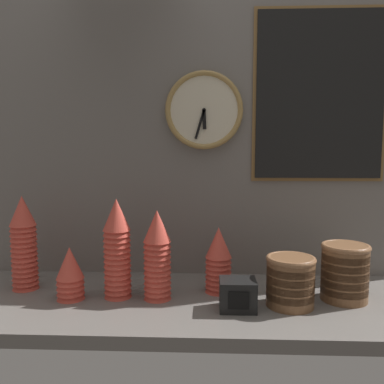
% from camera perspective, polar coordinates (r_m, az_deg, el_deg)
% --- Properties ---
extents(ground_plane, '(1.60, 0.56, 0.04)m').
position_cam_1_polar(ground_plane, '(1.37, 0.82, -15.36)').
color(ground_plane, slate).
extents(wall_tiled_back, '(1.60, 0.03, 1.05)m').
position_cam_1_polar(wall_tiled_back, '(1.53, 1.13, 7.85)').
color(wall_tiled_back, slate).
rests_on(wall_tiled_back, ground_plane).
extents(cup_stack_center_right, '(0.09, 0.09, 0.22)m').
position_cam_1_polar(cup_stack_center_right, '(1.38, 3.73, -9.49)').
color(cup_stack_center_right, '#DB4C3D').
rests_on(cup_stack_center_right, ground_plane).
extents(cup_stack_center, '(0.09, 0.09, 0.29)m').
position_cam_1_polar(cup_stack_center, '(1.31, -4.90, -8.78)').
color(cup_stack_center, '#DB4C3D').
rests_on(cup_stack_center, ground_plane).
extents(cup_stack_left, '(0.09, 0.09, 0.17)m').
position_cam_1_polar(cup_stack_left, '(1.38, -16.74, -10.86)').
color(cup_stack_left, '#DB4C3D').
rests_on(cup_stack_left, ground_plane).
extents(cup_stack_center_left, '(0.09, 0.09, 0.32)m').
position_cam_1_polar(cup_stack_center_left, '(1.34, -10.47, -7.79)').
color(cup_stack_center_left, '#DB4C3D').
rests_on(cup_stack_center_left, ground_plane).
extents(cup_stack_far_left, '(0.09, 0.09, 0.32)m').
position_cam_1_polar(cup_stack_far_left, '(1.50, -22.53, -6.59)').
color(cup_stack_far_left, '#DB4C3D').
rests_on(cup_stack_far_left, ground_plane).
extents(bowl_stack_far_right, '(0.15, 0.15, 0.18)m').
position_cam_1_polar(bowl_stack_far_right, '(1.39, 20.69, -10.35)').
color(bowl_stack_far_right, brown).
rests_on(bowl_stack_far_right, ground_plane).
extents(bowl_stack_right, '(0.15, 0.15, 0.15)m').
position_cam_1_polar(bowl_stack_right, '(1.30, 13.65, -11.90)').
color(bowl_stack_right, brown).
rests_on(bowl_stack_right, ground_plane).
extents(wall_clock, '(0.28, 0.03, 0.28)m').
position_cam_1_polar(wall_clock, '(1.51, 1.70, 11.39)').
color(wall_clock, beige).
extents(menu_board, '(0.48, 0.01, 0.62)m').
position_cam_1_polar(menu_board, '(1.57, 17.47, 12.82)').
color(menu_board, olive).
extents(napkin_dispenser, '(0.11, 0.10, 0.09)m').
position_cam_1_polar(napkin_dispenser, '(1.26, 6.43, -14.12)').
color(napkin_dispenser, black).
rests_on(napkin_dispenser, ground_plane).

